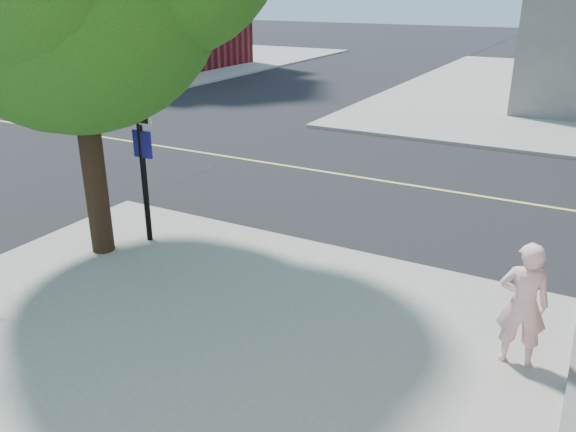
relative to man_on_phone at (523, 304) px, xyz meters
The scene contains 5 objects.
ground 8.12m from the man_on_phone, 164.14° to the left, with size 140.00×140.00×0.00m, color black.
road_ew 10.29m from the man_on_phone, 139.15° to the left, with size 140.00×9.00×0.01m, color black.
sidewalk_nw 38.84m from the man_on_phone, 142.38° to the left, with size 26.00×25.00×0.12m, color gray.
man_on_phone is the anchor object (origin of this frame).
signal_pole 8.98m from the man_on_phone, behind, with size 3.36×0.38×3.79m.
Camera 1 is at (8.22, -9.21, 4.67)m, focal length 36.33 mm.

